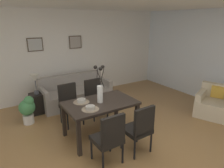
{
  "coord_description": "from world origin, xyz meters",
  "views": [
    {
      "loc": [
        -1.76,
        -2.61,
        2.29
      ],
      "look_at": [
        0.44,
        0.87,
        0.98
      ],
      "focal_mm": 32.17,
      "sensor_mm": 36.0,
      "label": 1
    }
  ],
  "objects_px": {
    "dining_chair_far_left": "(139,127)",
    "dining_chair_far_right": "(95,96)",
    "bowl_near_left": "(90,107)",
    "table_lamp": "(35,80)",
    "dining_table": "(100,106)",
    "dining_chair_near_right": "(70,102)",
    "bowl_near_right": "(81,100)",
    "sofa": "(76,94)",
    "potted_plant": "(28,109)",
    "framed_picture_left": "(35,45)",
    "framed_picture_center": "(75,42)",
    "side_table": "(38,103)",
    "dining_chair_near_left": "(109,137)",
    "armchair": "(215,104)",
    "centerpiece_vase": "(100,89)"
  },
  "relations": [
    {
      "from": "dining_chair_near_right",
      "to": "side_table",
      "type": "bearing_deg",
      "value": 118.53
    },
    {
      "from": "table_lamp",
      "to": "framed_picture_center",
      "type": "height_order",
      "value": "framed_picture_center"
    },
    {
      "from": "side_table",
      "to": "framed_picture_center",
      "type": "distance_m",
      "value": 2.13
    },
    {
      "from": "dining_chair_near_right",
      "to": "framed_picture_left",
      "type": "height_order",
      "value": "framed_picture_left"
    },
    {
      "from": "dining_chair_near_right",
      "to": "dining_chair_far_left",
      "type": "distance_m",
      "value": 1.82
    },
    {
      "from": "sofa",
      "to": "armchair",
      "type": "xyz_separation_m",
      "value": [
        2.64,
        -2.58,
        0.01
      ]
    },
    {
      "from": "bowl_near_right",
      "to": "armchair",
      "type": "distance_m",
      "value": 3.35
    },
    {
      "from": "bowl_near_left",
      "to": "sofa",
      "type": "distance_m",
      "value": 2.2
    },
    {
      "from": "bowl_near_right",
      "to": "framed_picture_center",
      "type": "relative_size",
      "value": 0.44
    },
    {
      "from": "dining_chair_near_left",
      "to": "centerpiece_vase",
      "type": "bearing_deg",
      "value": 69.93
    },
    {
      "from": "dining_table",
      "to": "dining_chair_near_right",
      "type": "xyz_separation_m",
      "value": [
        -0.32,
        0.84,
        -0.14
      ]
    },
    {
      "from": "dining_chair_near_left",
      "to": "armchair",
      "type": "height_order",
      "value": "dining_chair_near_left"
    },
    {
      "from": "dining_table",
      "to": "table_lamp",
      "type": "relative_size",
      "value": 2.75
    },
    {
      "from": "dining_chair_near_left",
      "to": "framed_picture_left",
      "type": "xyz_separation_m",
      "value": [
        -0.28,
        3.4,
        1.15
      ]
    },
    {
      "from": "framed_picture_left",
      "to": "potted_plant",
      "type": "distance_m",
      "value": 1.87
    },
    {
      "from": "bowl_near_left",
      "to": "potted_plant",
      "type": "relative_size",
      "value": 0.25
    },
    {
      "from": "bowl_near_right",
      "to": "framed_picture_left",
      "type": "distance_m",
      "value": 2.53
    },
    {
      "from": "dining_chair_far_right",
      "to": "armchair",
      "type": "distance_m",
      "value": 3.0
    },
    {
      "from": "sofa",
      "to": "framed_picture_center",
      "type": "xyz_separation_m",
      "value": [
        0.35,
        0.68,
        1.38
      ]
    },
    {
      "from": "dining_chair_far_right",
      "to": "potted_plant",
      "type": "distance_m",
      "value": 1.57
    },
    {
      "from": "sofa",
      "to": "side_table",
      "type": "bearing_deg",
      "value": -175.63
    },
    {
      "from": "table_lamp",
      "to": "framed_picture_left",
      "type": "height_order",
      "value": "framed_picture_left"
    },
    {
      "from": "bowl_near_right",
      "to": "sofa",
      "type": "bearing_deg",
      "value": 71.92
    },
    {
      "from": "dining_chair_far_left",
      "to": "dining_chair_far_right",
      "type": "distance_m",
      "value": 1.74
    },
    {
      "from": "dining_chair_near_right",
      "to": "potted_plant",
      "type": "height_order",
      "value": "dining_chair_near_right"
    },
    {
      "from": "dining_chair_far_left",
      "to": "potted_plant",
      "type": "xyz_separation_m",
      "value": [
        -1.46,
        2.2,
        -0.14
      ]
    },
    {
      "from": "dining_table",
      "to": "dining_chair_near_right",
      "type": "bearing_deg",
      "value": 111.0
    },
    {
      "from": "bowl_near_left",
      "to": "side_table",
      "type": "distance_m",
      "value": 2.12
    },
    {
      "from": "bowl_near_right",
      "to": "side_table",
      "type": "relative_size",
      "value": 0.33
    },
    {
      "from": "dining_table",
      "to": "centerpiece_vase",
      "type": "xyz_separation_m",
      "value": [
        0.0,
        0.0,
        0.37
      ]
    },
    {
      "from": "dining_table",
      "to": "bowl_near_right",
      "type": "xyz_separation_m",
      "value": [
        -0.32,
        0.2,
        0.13
      ]
    },
    {
      "from": "dining_chair_near_left",
      "to": "armchair",
      "type": "relative_size",
      "value": 0.88
    },
    {
      "from": "centerpiece_vase",
      "to": "side_table",
      "type": "bearing_deg",
      "value": 115.13
    },
    {
      "from": "dining_chair_far_right",
      "to": "bowl_near_left",
      "type": "bearing_deg",
      "value": -121.21
    },
    {
      "from": "framed_picture_center",
      "to": "table_lamp",
      "type": "bearing_deg",
      "value": -151.72
    },
    {
      "from": "dining_chair_near_right",
      "to": "potted_plant",
      "type": "bearing_deg",
      "value": 149.92
    },
    {
      "from": "framed_picture_left",
      "to": "dining_chair_far_left",
      "type": "bearing_deg",
      "value": -75.58
    },
    {
      "from": "table_lamp",
      "to": "potted_plant",
      "type": "height_order",
      "value": "table_lamp"
    },
    {
      "from": "table_lamp",
      "to": "side_table",
      "type": "bearing_deg",
      "value": 0.0
    },
    {
      "from": "dining_chair_near_right",
      "to": "potted_plant",
      "type": "distance_m",
      "value": 0.98
    },
    {
      "from": "dining_chair_near_right",
      "to": "dining_chair_far_right",
      "type": "relative_size",
      "value": 1.0
    },
    {
      "from": "dining_chair_near_left",
      "to": "table_lamp",
      "type": "height_order",
      "value": "table_lamp"
    },
    {
      "from": "framed_picture_center",
      "to": "dining_chair_far_right",
      "type": "bearing_deg",
      "value": -98.48
    },
    {
      "from": "centerpiece_vase",
      "to": "sofa",
      "type": "relative_size",
      "value": 0.38
    },
    {
      "from": "centerpiece_vase",
      "to": "dining_chair_far_left",
      "type": "bearing_deg",
      "value": -71.26
    },
    {
      "from": "centerpiece_vase",
      "to": "potted_plant",
      "type": "bearing_deg",
      "value": 131.18
    },
    {
      "from": "bowl_near_right",
      "to": "sofa",
      "type": "height_order",
      "value": "bowl_near_right"
    },
    {
      "from": "sofa",
      "to": "dining_chair_near_left",
      "type": "bearing_deg",
      "value": -101.22
    },
    {
      "from": "bowl_near_left",
      "to": "table_lamp",
      "type": "xyz_separation_m",
      "value": [
        -0.52,
        1.99,
        0.11
      ]
    },
    {
      "from": "dining_chair_near_left",
      "to": "framed_picture_left",
      "type": "relative_size",
      "value": 2.22
    }
  ]
}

